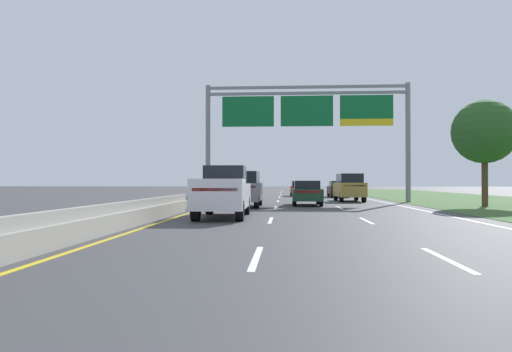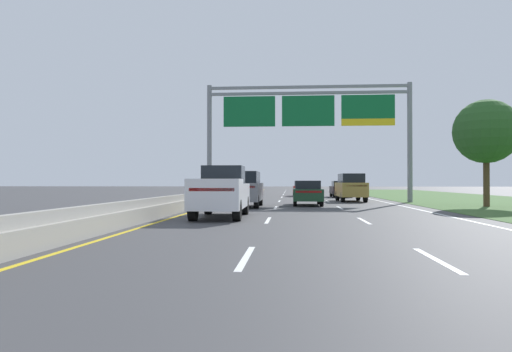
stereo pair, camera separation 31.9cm
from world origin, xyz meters
The scene contains 12 objects.
ground_plane centered at (0.00, 35.00, 0.00)m, with size 220.00×220.00×0.00m, color #3D3D3F.
lane_striping centered at (0.00, 34.54, 0.00)m, with size 11.96×106.00×0.01m.
grass_verge_right centered at (13.95, 35.00, 0.01)m, with size 14.00×110.00×0.02m, color #3D602D.
median_barrier_concrete centered at (-6.60, 35.00, 0.35)m, with size 0.60×110.00×0.85m.
overhead_sign_gantry centered at (0.30, 35.78, 6.25)m, with size 15.06×0.42×8.72m.
pickup_truck_white centered at (-3.89, 20.87, 1.07)m, with size 2.08×5.43×2.20m.
car_gold_right_lane_suv centered at (3.60, 37.40, 1.10)m, with size 2.01×4.74×2.11m.
car_grey_left_lane_suv centered at (-3.70, 28.96, 1.10)m, with size 1.92×4.71×2.11m.
car_black_right_lane_sedan centered at (3.85, 47.03, 0.82)m, with size 1.85×4.41×1.57m.
car_red_centre_lane_sedan centered at (0.19, 50.04, 0.82)m, with size 1.91×4.44×1.57m.
car_darkgreen_centre_lane_sedan centered at (0.09, 31.21, 0.82)m, with size 1.84×4.41×1.57m.
roadside_tree_mid centered at (10.69, 30.10, 4.49)m, with size 3.81×3.81×6.42m.
Camera 2 is at (-0.95, 1.20, 1.52)m, focal length 32.89 mm.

